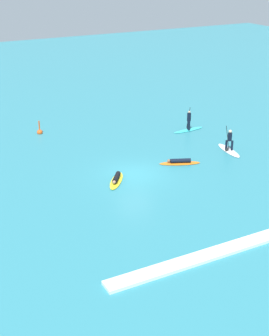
# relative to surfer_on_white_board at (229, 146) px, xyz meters

# --- Properties ---
(ground_plane) EXTENTS (120.00, 120.00, 0.00)m
(ground_plane) POSITION_rel_surfer_on_white_board_xyz_m (-8.56, -0.55, -0.42)
(ground_plane) COLOR teal
(ground_plane) RESTS_ON ground
(surfer_on_white_board) EXTENTS (1.24, 3.17, 2.16)m
(surfer_on_white_board) POSITION_rel_surfer_on_white_board_xyz_m (0.00, 0.00, 0.00)
(surfer_on_white_board) COLOR white
(surfer_on_white_board) RESTS_ON ground_plane
(surfer_on_orange_board) EXTENTS (3.03, 1.86, 0.39)m
(surfer_on_orange_board) POSITION_rel_surfer_on_white_board_xyz_m (-4.74, -0.36, -0.29)
(surfer_on_orange_board) COLOR orange
(surfer_on_orange_board) RESTS_ON ground_plane
(surfer_on_teal_board) EXTENTS (3.12, 0.91, 2.04)m
(surfer_on_teal_board) POSITION_rel_surfer_on_white_board_xyz_m (-0.07, 5.53, 0.06)
(surfer_on_teal_board) COLOR #33C6CC
(surfer_on_teal_board) RESTS_ON ground_plane
(surfer_on_yellow_board) EXTENTS (2.24, 2.66, 0.44)m
(surfer_on_yellow_board) POSITION_rel_surfer_on_white_board_xyz_m (-10.16, -0.97, -0.26)
(surfer_on_yellow_board) COLOR yellow
(surfer_on_yellow_board) RESTS_ON ground_plane
(marker_buoy) EXTENTS (0.48, 0.48, 1.25)m
(marker_buoy) POSITION_rel_surfer_on_white_board_xyz_m (-11.73, 10.72, -0.25)
(marker_buoy) COLOR #E55119
(marker_buoy) RESTS_ON ground_plane
(wave_crest) EXTENTS (14.26, 0.90, 0.18)m
(wave_crest) POSITION_rel_surfer_on_white_board_xyz_m (-8.56, -11.23, -0.33)
(wave_crest) COLOR white
(wave_crest) RESTS_ON ground_plane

